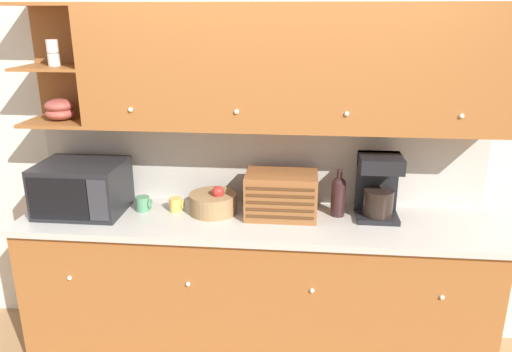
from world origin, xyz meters
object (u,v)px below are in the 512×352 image
fruit_basket (213,203)px  wine_bottle (338,195)px  microwave (82,188)px  mug (143,204)px  mug_blue_second (176,205)px  bread_box (281,195)px  coffee_maker (378,186)px

fruit_basket → wine_bottle: wine_bottle is taller
microwave → mug: bearing=7.3°
mug_blue_second → microwave: bearing=-174.1°
mug_blue_second → bread_box: 0.67m
mug_blue_second → mug: bearing=-176.6°
microwave → wine_bottle: 1.59m
microwave → bread_box: size_ratio=1.19×
wine_bottle → coffee_maker: coffee_maker is taller
microwave → mug_blue_second: size_ratio=5.50×
wine_bottle → coffee_maker: bearing=-0.2°
microwave → coffee_maker: coffee_maker is taller
fruit_basket → coffee_maker: coffee_maker is taller
microwave → fruit_basket: (0.82, 0.06, -0.09)m
microwave → mug_blue_second: bearing=5.9°
microwave → mug_blue_second: (0.58, 0.06, -0.11)m
microwave → coffee_maker: bearing=2.8°
mug → fruit_basket: 0.45m
mug → wine_bottle: size_ratio=0.33×
microwave → mug: (0.37, 0.05, -0.11)m
mug → mug_blue_second: (0.21, 0.01, -0.00)m
fruit_basket → mug_blue_second: bearing=179.0°
fruit_basket → mug: bearing=-178.9°
microwave → mug_blue_second: 0.59m
mug_blue_second → fruit_basket: bearing=-1.0°
fruit_basket → wine_bottle: bearing=2.7°
bread_box → coffee_maker: size_ratio=1.10×
mug → mug_blue_second: 0.21m
mug_blue_second → coffee_maker: bearing=1.4°
coffee_maker → mug_blue_second: bearing=-178.6°
mug_blue_second → wine_bottle: bearing=1.8°
fruit_basket → coffee_maker: (1.01, 0.04, 0.13)m
fruit_basket → coffee_maker: 1.02m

